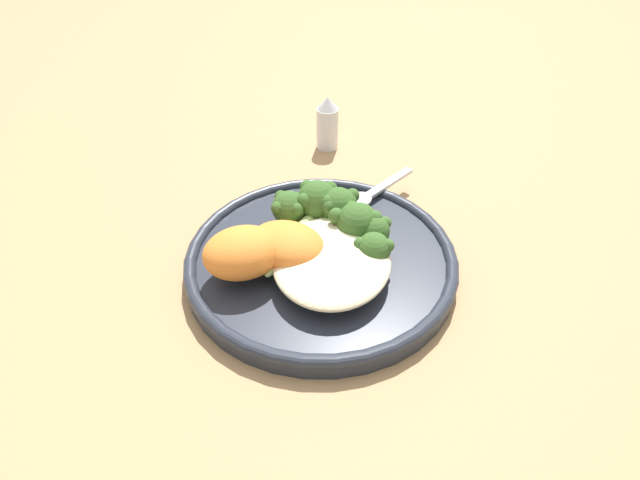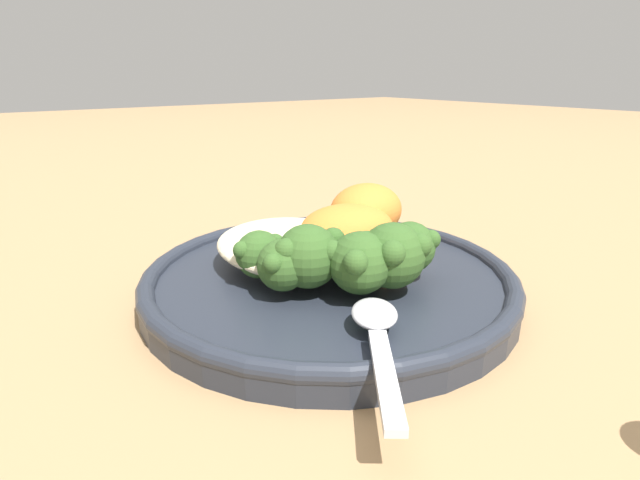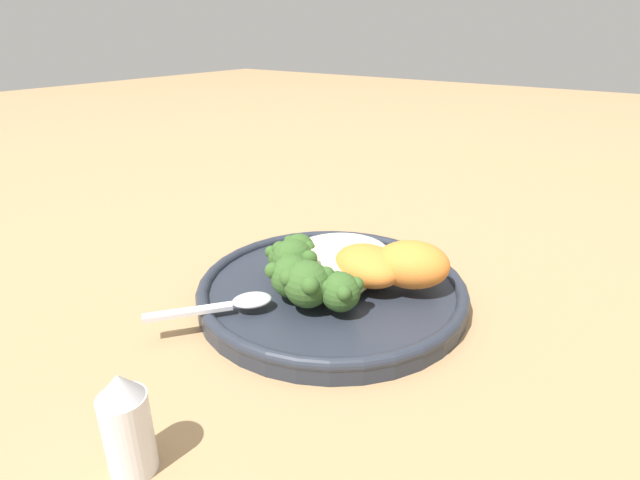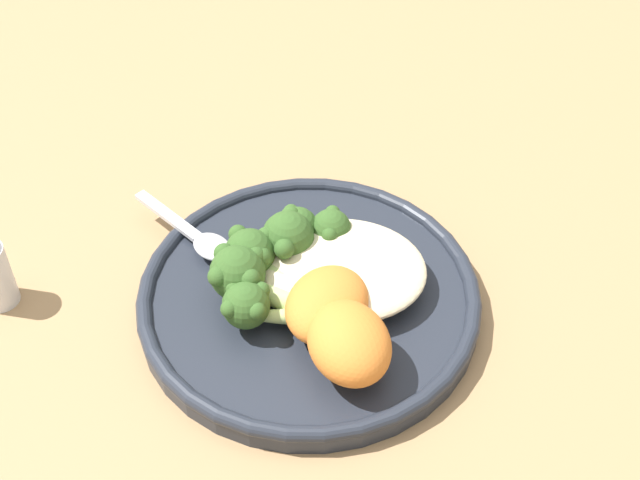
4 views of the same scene
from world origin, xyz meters
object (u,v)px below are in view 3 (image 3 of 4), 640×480
object	(u,v)px
broccoli_stalk_1	(304,262)
broccoli_stalk_4	(321,282)
broccoli_stalk_2	(310,263)
sweet_potato_chunk_1	(368,265)
broccoli_stalk_3	(304,276)
quinoa_mound	(340,259)
salt_shaker	(127,425)
sweet_potato_chunk_0	(412,264)
broccoli_stalk_5	(345,289)
sweet_potato_chunk_2	(410,265)
plate	(332,290)
broccoli_stalk_0	(314,255)
spoon	(236,303)

from	to	relation	value
broccoli_stalk_1	broccoli_stalk_4	size ratio (longest dim) A/B	0.98
broccoli_stalk_2	sweet_potato_chunk_1	xyz separation A→B (m)	(-0.03, 0.05, 0.00)
broccoli_stalk_2	broccoli_stalk_3	world-z (taller)	broccoli_stalk_2
quinoa_mound	salt_shaker	world-z (taller)	salt_shaker
broccoli_stalk_4	sweet_potato_chunk_0	size ratio (longest dim) A/B	1.78
salt_shaker	broccoli_stalk_5	bearing A→B (deg)	174.89
broccoli_stalk_3	sweet_potato_chunk_2	distance (m)	0.10
sweet_potato_chunk_0	broccoli_stalk_3	bearing A→B (deg)	-45.85
sweet_potato_chunk_1	broccoli_stalk_1	bearing A→B (deg)	-68.37
broccoli_stalk_3	broccoli_stalk_5	bearing A→B (deg)	130.61
broccoli_stalk_3	salt_shaker	distance (m)	0.20
broccoli_stalk_1	sweet_potato_chunk_0	world-z (taller)	sweet_potato_chunk_0
broccoli_stalk_5	salt_shaker	size ratio (longest dim) A/B	1.50
broccoli_stalk_5	sweet_potato_chunk_0	xyz separation A→B (m)	(-0.07, 0.03, 0.01)
plate	salt_shaker	world-z (taller)	salt_shaker
broccoli_stalk_0	broccoli_stalk_4	size ratio (longest dim) A/B	0.95
sweet_potato_chunk_2	spoon	bearing A→B (deg)	-39.14
plate	broccoli_stalk_5	world-z (taller)	broccoli_stalk_5
broccoli_stalk_1	broccoli_stalk_3	world-z (taller)	broccoli_stalk_3
broccoli_stalk_4	plate	bearing A→B (deg)	-141.35
sweet_potato_chunk_1	sweet_potato_chunk_0	bearing A→B (deg)	117.62
quinoa_mound	broccoli_stalk_3	world-z (taller)	broccoli_stalk_3
sweet_potato_chunk_1	sweet_potato_chunk_2	size ratio (longest dim) A/B	1.15
sweet_potato_chunk_0	sweet_potato_chunk_2	xyz separation A→B (m)	(-0.00, -0.00, -0.00)
broccoli_stalk_3	broccoli_stalk_1	bearing A→B (deg)	-105.01
broccoli_stalk_2	broccoli_stalk_0	bearing A→B (deg)	-91.33
broccoli_stalk_1	sweet_potato_chunk_2	bearing A→B (deg)	-177.16
broccoli_stalk_1	sweet_potato_chunk_2	distance (m)	0.10
broccoli_stalk_2	salt_shaker	xyz separation A→B (m)	(0.22, 0.03, -0.00)
plate	broccoli_stalk_2	bearing A→B (deg)	-57.86
broccoli_stalk_2	broccoli_stalk_3	xyz separation A→B (m)	(0.02, 0.01, -0.00)
broccoli_stalk_5	sweet_potato_chunk_1	xyz separation A→B (m)	(-0.05, -0.01, 0.00)
spoon	plate	bearing A→B (deg)	-165.76
sweet_potato_chunk_0	salt_shaker	xyz separation A→B (m)	(0.27, -0.05, -0.01)
plate	broccoli_stalk_0	world-z (taller)	broccoli_stalk_0
broccoli_stalk_4	spoon	world-z (taller)	broccoli_stalk_4
broccoli_stalk_0	spoon	size ratio (longest dim) A/B	1.22
broccoli_stalk_3	sweet_potato_chunk_1	size ratio (longest dim) A/B	1.33
sweet_potato_chunk_2	salt_shaker	world-z (taller)	salt_shaker
broccoli_stalk_1	broccoli_stalk_0	bearing A→B (deg)	-106.95
broccoli_stalk_1	broccoli_stalk_4	distance (m)	0.05
spoon	broccoli_stalk_2	bearing A→B (deg)	-157.60
spoon	sweet_potato_chunk_1	bearing A→B (deg)	-175.18
broccoli_stalk_4	quinoa_mound	bearing A→B (deg)	-142.87
broccoli_stalk_2	sweet_potato_chunk_2	bearing A→B (deg)	179.96
broccoli_stalk_1	broccoli_stalk_3	xyz separation A→B (m)	(0.03, 0.02, 0.00)
broccoli_stalk_0	broccoli_stalk_4	xyz separation A→B (m)	(0.05, 0.04, 0.01)
broccoli_stalk_4	broccoli_stalk_5	size ratio (longest dim) A/B	1.18
broccoli_stalk_4	sweet_potato_chunk_1	xyz separation A→B (m)	(-0.05, 0.02, -0.00)
broccoli_stalk_2	broccoli_stalk_5	xyz separation A→B (m)	(0.02, 0.05, -0.00)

